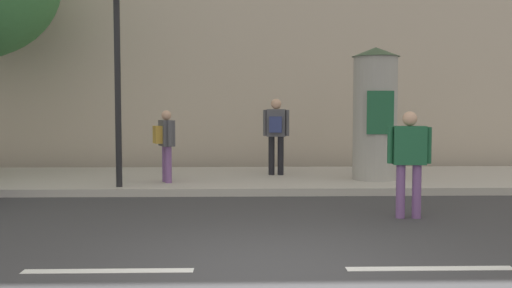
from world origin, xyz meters
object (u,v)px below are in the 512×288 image
Objects in this scene: pedestrian_in_light_jacket at (166,140)px; pedestrian_with_bag at (409,155)px; poster_column at (375,113)px; traffic_light at (116,32)px; pedestrian_in_dark_shirt at (276,130)px.

pedestrian_with_bag is at bearing -37.65° from pedestrian_in_light_jacket.
pedestrian_with_bag is (-0.29, -3.58, -0.60)m from poster_column.
traffic_light is 5.94m from pedestrian_with_bag.
pedestrian_in_dark_shirt is at bearing 112.14° from pedestrian_with_bag.
poster_column is at bearing -21.33° from pedestrian_in_dark_shirt.
poster_column reaches higher than pedestrian_in_dark_shirt.
poster_column is 3.65m from pedestrian_with_bag.
pedestrian_in_light_jacket is at bearing -153.16° from pedestrian_in_dark_shirt.
pedestrian_in_dark_shirt is at bearing 31.61° from traffic_light.
pedestrian_in_light_jacket is at bearing -175.07° from poster_column.
poster_column is 1.71× the size of pedestrian_with_bag.
traffic_light reaches higher than poster_column.
pedestrian_in_light_jacket is at bearing 42.86° from traffic_light.
traffic_light reaches higher than pedestrian_in_light_jacket.
pedestrian_in_dark_shirt is (-2.08, 0.81, -0.39)m from poster_column.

